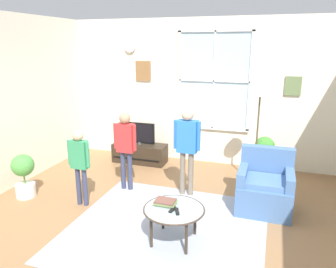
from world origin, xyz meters
name	(u,v)px	position (x,y,z in m)	size (l,w,h in m)	color
ground_plane	(157,226)	(0.00, 0.00, -0.01)	(6.04, 5.88, 0.02)	olive
back_wall	(203,92)	(0.01, 2.70, 1.43)	(5.44, 0.17, 2.83)	silver
area_rug	(167,228)	(0.15, -0.01, 0.00)	(2.51, 2.38, 0.01)	#999EAD
tv_stand	(140,153)	(-1.17, 2.18, 0.19)	(1.08, 0.43, 0.38)	#2D2319
television	(139,133)	(-1.17, 2.18, 0.62)	(0.64, 0.08, 0.44)	#4C4C4C
armchair	(265,188)	(1.33, 0.95, 0.33)	(0.76, 0.74, 0.87)	#476B9E
coffee_table	(174,211)	(0.32, -0.25, 0.41)	(0.75, 0.75, 0.44)	#99B2B7
book_stack	(165,202)	(0.19, -0.20, 0.47)	(0.27, 0.18, 0.07)	gray
cup	(182,208)	(0.43, -0.31, 0.49)	(0.07, 0.07, 0.10)	white
remote_near_books	(173,210)	(0.32, -0.30, 0.44)	(0.04, 0.14, 0.02)	black
remote_near_cup	(177,212)	(0.38, -0.33, 0.44)	(0.04, 0.14, 0.02)	black
person_blue_shirt	(187,142)	(0.13, 1.04, 0.88)	(0.43, 0.19, 1.41)	#726656
person_green_shirt	(80,159)	(-1.26, 0.21, 0.73)	(0.35, 0.16, 1.16)	#333851
person_red_shirt	(126,142)	(-0.87, 0.93, 0.81)	(0.39, 0.18, 1.29)	#333851
potted_plant_by_window	(264,156)	(1.26, 2.14, 0.41)	(0.35, 0.35, 0.76)	#9E6B4C
potted_plant_corner	(24,173)	(-2.27, 0.17, 0.39)	(0.34, 0.34, 0.70)	silver
floor_lamp	(260,99)	(1.13, 1.73, 1.49)	(0.32, 0.32, 1.77)	black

